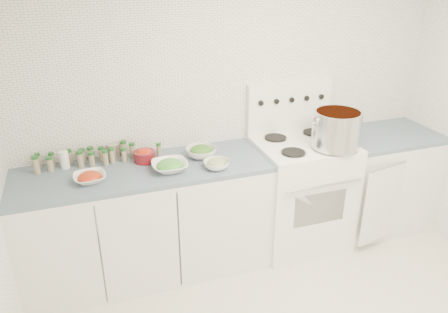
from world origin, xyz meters
TOP-DOWN VIEW (x-y plane):
  - room_walls at (0.00, 0.00)m, footprint 3.54×3.04m
  - counter_left at (-0.82, 1.19)m, footprint 1.85×0.62m
  - stove at (0.48, 1.19)m, footprint 0.76×0.70m
  - counter_right at (1.30, 1.19)m, footprint 0.89×0.70m
  - stock_pot at (0.66, 1.01)m, footprint 0.39×0.37m
  - bowl_tomato at (-1.20, 1.11)m, footprint 0.23×0.23m
  - bowl_snowpea at (-0.64, 1.10)m, footprint 0.26×0.26m
  - bowl_broccoli at (-0.37, 1.25)m, footprint 0.30×0.30m
  - bowl_zucchini at (-0.32, 1.02)m, footprint 0.22×0.22m
  - bowl_pepper at (-0.79, 1.31)m, footprint 0.16×0.16m
  - salt_canister at (-1.36, 1.39)m, footprint 0.08×0.08m
  - tin_can at (-1.00, 1.45)m, footprint 0.11×0.11m
  - spice_cluster at (-1.18, 1.40)m, footprint 0.92×0.15m

SIDE VIEW (x-z plane):
  - counter_right at x=1.30m, z-range 0.00..0.90m
  - counter_left at x=-0.82m, z-range 0.00..0.90m
  - stove at x=0.48m, z-range -0.18..1.18m
  - bowl_tomato at x=-1.20m, z-range 0.89..0.97m
  - bowl_zucchini at x=-0.32m, z-range 0.90..0.97m
  - bowl_snowpea at x=-0.64m, z-range 0.89..0.98m
  - bowl_broccoli at x=-0.37m, z-range 0.90..0.99m
  - bowl_pepper at x=-0.79m, z-range 0.90..1.00m
  - tin_can at x=-1.00m, z-range 0.90..1.01m
  - spice_cluster at x=-1.18m, z-range 0.89..1.03m
  - salt_canister at x=-1.36m, z-range 0.90..1.03m
  - stock_pot at x=0.66m, z-range 0.96..1.24m
  - room_walls at x=0.00m, z-range 0.30..2.82m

